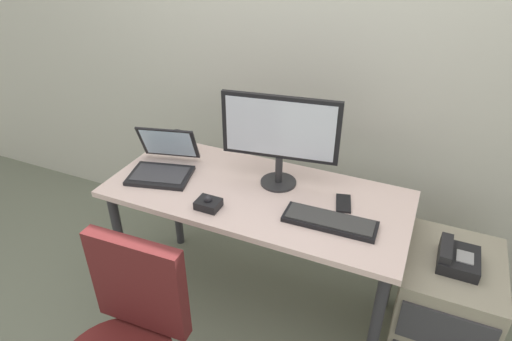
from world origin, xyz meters
name	(u,v)px	position (x,y,z in m)	size (l,w,h in m)	color
ground_plane	(256,300)	(0.00, 0.00, 0.00)	(8.00, 8.00, 0.00)	#666C5B
back_wall	(307,28)	(0.00, 0.68, 1.40)	(6.00, 0.10, 2.80)	beige
desk	(256,207)	(0.00, 0.00, 0.67)	(1.48, 0.66, 0.76)	beige
file_cabinet	(442,308)	(0.95, 0.07, 0.30)	(0.42, 0.53, 0.60)	gray
desk_phone	(457,258)	(0.94, 0.05, 0.63)	(0.17, 0.20, 0.09)	black
monitor_main	(280,133)	(0.07, 0.11, 1.04)	(0.56, 0.18, 0.47)	#262628
keyboard	(330,221)	(0.40, -0.10, 0.77)	(0.41, 0.15, 0.03)	black
laptop	(163,163)	(-0.52, -0.02, 0.81)	(0.38, 0.38, 0.22)	black
trackball_mouse	(208,203)	(-0.15, -0.21, 0.78)	(0.11, 0.09, 0.07)	black
coffee_mug	(177,141)	(-0.59, 0.22, 0.81)	(0.09, 0.08, 0.11)	black
cell_phone	(343,203)	(0.42, 0.07, 0.76)	(0.07, 0.14, 0.01)	black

